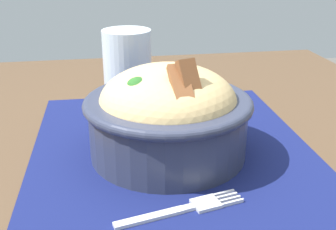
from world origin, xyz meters
name	(u,v)px	position (x,y,z in m)	size (l,w,h in m)	color
table	(192,215)	(0.00, 0.00, 0.66)	(1.01, 0.79, 0.73)	#4C3826
placemat	(176,161)	(0.00, -0.02, 0.74)	(0.46, 0.34, 0.00)	#11194C
bowl	(168,113)	(-0.02, -0.03, 0.79)	(0.20, 0.20, 0.13)	#2D3347
fork	(186,208)	(0.10, -0.03, 0.74)	(0.04, 0.13, 0.00)	silver
drinking_glass	(128,70)	(-0.23, -0.06, 0.78)	(0.08, 0.08, 0.12)	silver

